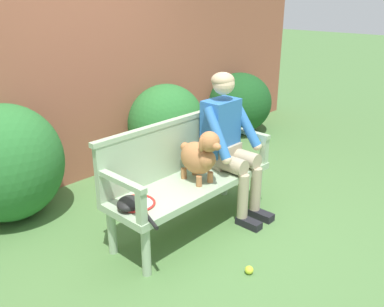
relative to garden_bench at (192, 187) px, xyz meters
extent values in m
plane|color=#4C753D|center=(0.00, 0.00, -0.41)|extent=(40.00, 40.00, 0.00)
cube|color=#9E5642|center=(0.00, 1.77, 0.71)|extent=(8.00, 0.30, 2.25)
ellipsoid|color=#286B2D|center=(1.01, 1.39, 0.07)|extent=(1.00, 0.90, 0.96)
ellipsoid|color=#286B2D|center=(-1.00, 1.38, 0.14)|extent=(1.03, 0.98, 1.09)
ellipsoid|color=#194C1E|center=(2.53, 1.38, 0.04)|extent=(1.01, 0.95, 0.90)
cube|color=#9EB793|center=(0.00, 0.00, 0.03)|extent=(1.61, 0.54, 0.06)
cylinder|color=#9EB793|center=(-0.72, -0.21, -0.20)|extent=(0.07, 0.07, 0.41)
cylinder|color=#9EB793|center=(0.72, -0.21, -0.20)|extent=(0.07, 0.07, 0.41)
cylinder|color=#9EB793|center=(-0.72, 0.21, -0.20)|extent=(0.07, 0.07, 0.41)
cylinder|color=#9EB793|center=(0.72, 0.21, -0.20)|extent=(0.07, 0.07, 0.41)
cube|color=#9EB793|center=(0.00, 0.24, 0.29)|extent=(1.61, 0.05, 0.46)
cube|color=#9EB793|center=(0.00, 0.24, 0.54)|extent=(1.65, 0.06, 0.04)
cube|color=#9EB793|center=(-0.76, -0.23, 0.18)|extent=(0.06, 0.06, 0.24)
cube|color=#9EB793|center=(-0.76, 0.00, 0.32)|extent=(0.06, 0.54, 0.04)
cube|color=#9EB793|center=(0.76, -0.23, 0.18)|extent=(0.06, 0.06, 0.24)
cube|color=#9EB793|center=(0.76, 0.00, 0.32)|extent=(0.06, 0.54, 0.04)
cube|color=black|center=(0.36, -0.37, -0.38)|extent=(0.10, 0.24, 0.07)
cylinder|color=tan|center=(0.36, -0.29, -0.13)|extent=(0.10, 0.10, 0.42)
cylinder|color=tan|center=(0.36, -0.12, 0.14)|extent=(0.15, 0.34, 0.15)
cube|color=black|center=(0.56, -0.37, -0.38)|extent=(0.10, 0.24, 0.07)
cylinder|color=tan|center=(0.56, -0.29, -0.13)|extent=(0.10, 0.10, 0.42)
cylinder|color=tan|center=(0.56, -0.12, 0.14)|extent=(0.15, 0.34, 0.15)
cube|color=tan|center=(0.46, 0.05, 0.16)|extent=(0.32, 0.24, 0.20)
cube|color=#2D6BB2|center=(0.46, 0.07, 0.42)|extent=(0.34, 0.22, 0.52)
cylinder|color=#2D6BB2|center=(0.25, -0.06, 0.44)|extent=(0.14, 0.35, 0.45)
sphere|color=beige|center=(0.23, -0.19, 0.24)|extent=(0.09, 0.09, 0.09)
cylinder|color=#2D6BB2|center=(0.67, -0.06, 0.44)|extent=(0.14, 0.35, 0.45)
sphere|color=beige|center=(0.69, -0.19, 0.24)|extent=(0.09, 0.09, 0.09)
sphere|color=beige|center=(0.46, 0.05, 0.83)|extent=(0.20, 0.20, 0.20)
ellipsoid|color=tan|center=(0.46, 0.06, 0.86)|extent=(0.21, 0.21, 0.14)
cylinder|color=#AD7042|center=(-0.04, -0.12, 0.11)|extent=(0.05, 0.05, 0.09)
cylinder|color=#AD7042|center=(0.08, -0.14, 0.11)|extent=(0.05, 0.05, 0.09)
cylinder|color=#AD7042|center=(-0.02, 0.08, 0.11)|extent=(0.05, 0.05, 0.09)
cylinder|color=#AD7042|center=(0.11, 0.07, 0.11)|extent=(0.05, 0.05, 0.09)
ellipsoid|color=#AD7042|center=(0.03, -0.03, 0.27)|extent=(0.27, 0.37, 0.28)
sphere|color=#AD7042|center=(0.02, -0.15, 0.29)|extent=(0.16, 0.16, 0.16)
sphere|color=#AD7042|center=(0.01, -0.18, 0.46)|extent=(0.17, 0.17, 0.17)
ellipsoid|color=#AD7042|center=(0.00, -0.26, 0.44)|extent=(0.08, 0.11, 0.06)
ellipsoid|color=#AD7042|center=(-0.06, -0.16, 0.45)|extent=(0.06, 0.05, 0.13)
ellipsoid|color=#AD7042|center=(0.09, -0.18, 0.45)|extent=(0.06, 0.05, 0.13)
sphere|color=#AD7042|center=(0.05, 0.13, 0.33)|extent=(0.08, 0.08, 0.08)
torus|color=red|center=(-0.61, 0.01, 0.07)|extent=(0.37, 0.37, 0.02)
cylinder|color=silver|center=(-0.61, 0.01, 0.06)|extent=(0.25, 0.25, 0.00)
cube|color=red|center=(-0.67, -0.14, 0.08)|extent=(0.06, 0.08, 0.02)
cylinder|color=black|center=(-0.72, -0.27, 0.08)|extent=(0.10, 0.22, 0.03)
ellipsoid|color=black|center=(-0.70, 0.01, 0.11)|extent=(0.28, 0.27, 0.09)
sphere|color=#CCDB33|center=(-0.19, -0.77, -0.38)|extent=(0.07, 0.07, 0.07)
camera|label=1|loc=(-2.37, -2.21, 1.58)|focal=38.46mm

